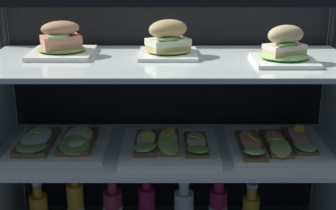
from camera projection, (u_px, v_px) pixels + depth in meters
name	position (u px, v px, depth m)	size (l,w,h in m)	color
case_frame	(168.00, 105.00, 1.73)	(1.20, 0.49, 0.91)	black
riser_lower_tier	(168.00, 198.00, 1.69)	(1.14, 0.43, 0.34)	silver
shelf_lower_glass	(168.00, 150.00, 1.63)	(1.15, 0.44, 0.02)	silver
riser_upper_tier	(168.00, 107.00, 1.58)	(1.14, 0.43, 0.28)	silver
shelf_upper_glass	(168.00, 62.00, 1.54)	(1.15, 0.44, 0.02)	silver
plated_roll_sandwich_far_right	(61.00, 43.00, 1.58)	(0.20, 0.20, 0.11)	white
plated_roll_sandwich_mid_left	(169.00, 42.00, 1.57)	(0.19, 0.19, 0.12)	white
plated_roll_sandwich_near_right_corner	(285.00, 49.00, 1.49)	(0.19, 0.19, 0.12)	white
open_sandwich_tray_mid_right	(58.00, 142.00, 1.62)	(0.32, 0.31, 0.06)	white
open_sandwich_tray_far_right	(170.00, 145.00, 1.61)	(0.32, 0.31, 0.06)	white
open_sandwich_tray_mid_left	(276.00, 144.00, 1.61)	(0.32, 0.33, 0.06)	white
juice_bottle_tucked_behind	(76.00, 210.00, 1.75)	(0.06, 0.06, 0.26)	gold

